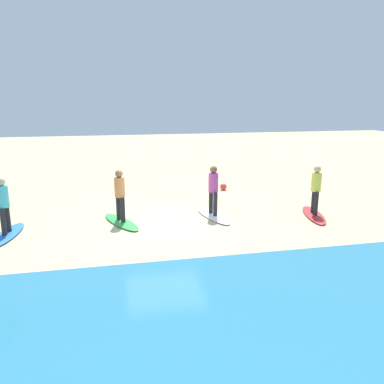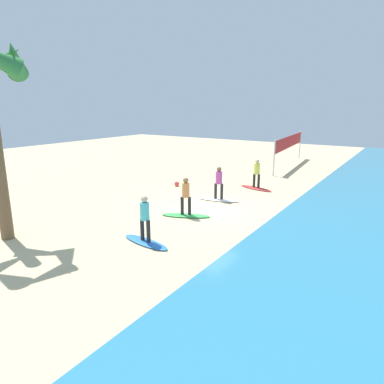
% 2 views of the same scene
% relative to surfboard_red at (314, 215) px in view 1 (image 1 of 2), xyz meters
% --- Properties ---
extents(ground_plane, '(60.00, 60.00, 0.00)m').
position_rel_surfboard_red_xyz_m(ground_plane, '(5.06, -0.31, -0.04)').
color(ground_plane, '#CCB789').
extents(surfboard_red, '(1.07, 2.17, 0.09)m').
position_rel_surfboard_red_xyz_m(surfboard_red, '(0.00, 0.00, 0.00)').
color(surfboard_red, red).
rests_on(surfboard_red, ground).
extents(surfer_red, '(0.32, 0.45, 1.64)m').
position_rel_surfboard_red_xyz_m(surfer_red, '(0.00, 0.00, 0.99)').
color(surfer_red, '#232328').
rests_on(surfer_red, surfboard_red).
extents(surfboard_white, '(1.00, 2.17, 0.09)m').
position_rel_surfboard_red_xyz_m(surfboard_white, '(3.35, -0.63, 0.00)').
color(surfboard_white, white).
rests_on(surfboard_white, ground).
extents(surfer_white, '(0.32, 0.45, 1.64)m').
position_rel_surfboard_red_xyz_m(surfer_white, '(3.35, -0.63, 0.99)').
color(surfer_white, '#232328').
rests_on(surfer_white, surfboard_white).
extents(surfboard_green, '(1.36, 2.15, 0.09)m').
position_rel_surfboard_red_xyz_m(surfboard_green, '(6.38, -0.58, 0.00)').
color(surfboard_green, green).
rests_on(surfboard_green, ground).
extents(surfer_green, '(0.32, 0.43, 1.64)m').
position_rel_surfboard_red_xyz_m(surfer_green, '(6.38, -0.58, 0.99)').
color(surfer_green, '#232328').
rests_on(surfer_green, surfboard_green).
extents(surfboard_blue, '(0.86, 2.16, 0.09)m').
position_rel_surfboard_red_xyz_m(surfboard_blue, '(9.63, -0.09, 0.00)').
color(surfboard_blue, blue).
rests_on(surfboard_blue, ground).
extents(surfer_blue, '(0.32, 0.46, 1.64)m').
position_rel_surfboard_red_xyz_m(surfer_blue, '(9.63, -0.09, 0.99)').
color(surfer_blue, '#232328').
rests_on(surfer_blue, surfboard_blue).
extents(beach_ball, '(0.29, 0.29, 0.29)m').
position_rel_surfboard_red_xyz_m(beach_ball, '(1.92, -4.22, 0.10)').
color(beach_ball, '#E53838').
rests_on(beach_ball, ground).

